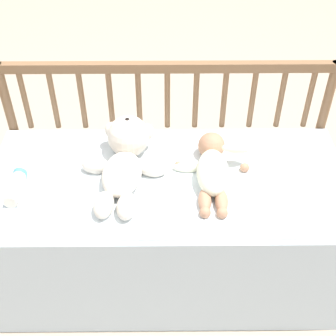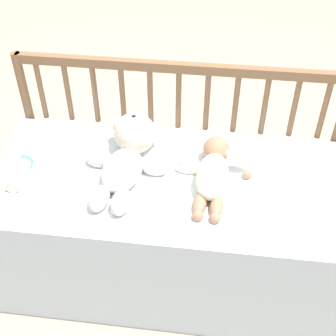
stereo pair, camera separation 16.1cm
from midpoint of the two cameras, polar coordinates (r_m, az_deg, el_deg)
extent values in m
plane|color=tan|center=(2.04, 2.33, -12.04)|extent=(12.00, 12.00, 0.00)
cube|color=silver|center=(1.84, 2.55, -7.35)|extent=(1.29, 0.60, 0.51)
cylinder|color=brown|center=(2.09, -13.86, 3.71)|extent=(0.04, 0.04, 0.79)
cylinder|color=brown|center=(2.05, 21.25, 0.89)|extent=(0.04, 0.04, 0.79)
cube|color=brown|center=(1.76, 4.04, 12.04)|extent=(1.25, 0.03, 0.04)
cylinder|color=brown|center=(1.94, -12.91, 9.07)|extent=(0.02, 0.02, 0.25)
cylinder|color=brown|center=(1.90, -9.72, 8.95)|extent=(0.02, 0.02, 0.25)
cylinder|color=brown|center=(1.88, -6.43, 8.79)|extent=(0.02, 0.02, 0.25)
cylinder|color=brown|center=(1.86, -3.06, 8.61)|extent=(0.02, 0.02, 0.25)
cylinder|color=brown|center=(1.84, 0.36, 8.39)|extent=(0.02, 0.02, 0.25)
cylinder|color=brown|center=(1.83, 3.83, 8.13)|extent=(0.02, 0.02, 0.25)
cylinder|color=brown|center=(1.83, 7.31, 7.85)|extent=(0.02, 0.02, 0.25)
cylinder|color=brown|center=(1.84, 10.77, 7.54)|extent=(0.02, 0.02, 0.25)
cylinder|color=brown|center=(1.85, 14.19, 7.20)|extent=(0.02, 0.02, 0.25)
cylinder|color=brown|center=(1.87, 17.55, 6.84)|extent=(0.02, 0.02, 0.25)
cylinder|color=brown|center=(1.89, 20.83, 6.48)|extent=(0.02, 0.02, 0.25)
cube|color=white|center=(1.65, 2.14, -1.63)|extent=(0.84, 0.54, 0.01)
ellipsoid|color=silver|center=(1.63, -2.79, -0.33)|extent=(0.16, 0.23, 0.09)
sphere|color=silver|center=(1.74, -1.43, 4.16)|extent=(0.16, 0.16, 0.16)
sphere|color=beige|center=(1.71, -1.46, 5.29)|extent=(0.07, 0.07, 0.07)
sphere|color=black|center=(1.70, -1.47, 6.03)|extent=(0.02, 0.02, 0.02)
sphere|color=silver|center=(1.77, -3.19, 5.03)|extent=(0.06, 0.06, 0.06)
sphere|color=silver|center=(1.75, 0.76, 4.52)|extent=(0.06, 0.06, 0.06)
ellipsoid|color=silver|center=(1.70, -5.73, 0.94)|extent=(0.10, 0.07, 0.06)
ellipsoid|color=silver|center=(1.66, 1.12, -0.04)|extent=(0.10, 0.07, 0.06)
ellipsoid|color=silver|center=(1.55, -5.46, -3.86)|extent=(0.08, 0.12, 0.07)
ellipsoid|color=silver|center=(1.53, -2.75, -4.31)|extent=(0.08, 0.12, 0.07)
ellipsoid|color=#EAEACC|center=(1.62, 8.29, -1.12)|extent=(0.12, 0.23, 0.10)
sphere|color=tan|center=(1.73, 8.61, 2.15)|extent=(0.10, 0.10, 0.10)
ellipsoid|color=#EAEACC|center=(1.68, 5.36, -0.22)|extent=(0.11, 0.05, 0.04)
ellipsoid|color=#EAEACC|center=(1.67, 11.57, 1.56)|extent=(0.11, 0.05, 0.04)
sphere|color=tan|center=(1.68, 4.31, 0.02)|extent=(0.03, 0.03, 0.03)
sphere|color=tan|center=(1.69, 12.34, -0.91)|extent=(0.03, 0.03, 0.03)
ellipsoid|color=tan|center=(1.55, 6.90, -4.49)|extent=(0.05, 0.11, 0.04)
ellipsoid|color=tan|center=(1.55, 8.94, -4.73)|extent=(0.05, 0.11, 0.04)
sphere|color=tan|center=(1.52, 6.72, -5.96)|extent=(0.04, 0.04, 0.04)
sphere|color=tan|center=(1.52, 8.82, -6.20)|extent=(0.04, 0.04, 0.04)
cylinder|color=#F4E5CC|center=(1.70, -15.16, -0.89)|extent=(0.05, 0.14, 0.05)
cylinder|color=#4C99D8|center=(1.75, -14.44, 0.64)|extent=(0.05, 0.02, 0.05)
sphere|color=#EAC67F|center=(1.76, -14.28, 0.99)|extent=(0.04, 0.04, 0.04)
camera|label=1|loc=(0.08, -87.13, 2.53)|focal=50.00mm
camera|label=2|loc=(0.08, 92.87, -2.53)|focal=50.00mm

